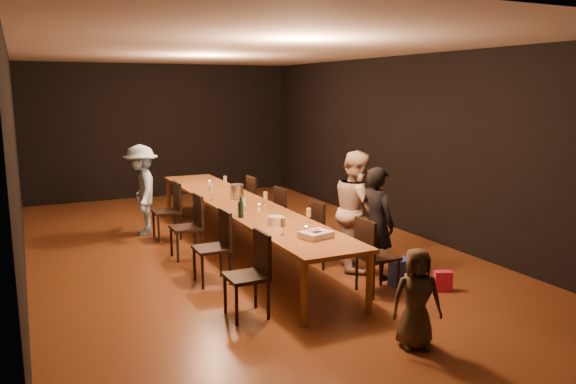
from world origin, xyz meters
name	(u,v)px	position (x,y,z in m)	size (l,w,h in m)	color
ground	(241,250)	(0.00, 0.00, 0.00)	(10.00, 10.00, 0.00)	#432610
room_shell	(239,114)	(0.00, 0.00, 2.08)	(6.04, 10.04, 3.02)	black
table	(241,206)	(0.00, 0.00, 0.70)	(0.90, 6.00, 0.75)	brown
chair_right_0	(378,256)	(0.85, -2.40, 0.47)	(0.42, 0.42, 0.93)	black
chair_right_1	(329,233)	(0.85, -1.20, 0.47)	(0.42, 0.42, 0.93)	black
chair_right_2	(291,216)	(0.85, 0.00, 0.47)	(0.42, 0.42, 0.93)	black
chair_right_3	(262,202)	(0.85, 1.20, 0.47)	(0.42, 0.42, 0.93)	black
chair_left_0	(246,275)	(-0.85, -2.40, 0.47)	(0.42, 0.42, 0.93)	black
chair_left_1	(212,248)	(-0.85, -1.20, 0.47)	(0.42, 0.42, 0.93)	black
chair_left_2	(186,227)	(-0.85, 0.00, 0.47)	(0.42, 0.42, 0.93)	black
chair_left_3	(166,211)	(-0.85, 1.20, 0.47)	(0.42, 0.42, 0.93)	black
woman_birthday	(377,223)	(1.15, -1.92, 0.74)	(0.54, 0.35, 1.47)	black
woman_tan	(357,210)	(1.15, -1.45, 0.81)	(0.79, 0.62, 1.63)	beige
man_blue	(142,190)	(-1.15, 1.65, 0.76)	(0.99, 0.57, 1.53)	#9CCCF2
child	(417,298)	(0.34, -3.78, 0.49)	(0.48, 0.31, 0.98)	#443526
gift_bag_red	(443,281)	(1.60, -2.71, 0.13)	(0.21, 0.12, 0.25)	#D82052
gift_bag_blue	(401,272)	(1.27, -2.32, 0.17)	(0.27, 0.18, 0.34)	#253DA3
birthday_cake	(316,235)	(0.06, -2.29, 0.79)	(0.40, 0.35, 0.08)	white
plate_stack	(276,221)	(-0.10, -1.53, 0.81)	(0.20, 0.20, 0.11)	white
champagne_bottle	(241,206)	(-0.35, -0.94, 0.91)	(0.07, 0.07, 0.32)	black
ice_bucket	(237,191)	(0.07, 0.32, 0.86)	(0.21, 0.21, 0.23)	silver
wineglass_0	(283,226)	(-0.22, -2.00, 0.85)	(0.06, 0.06, 0.21)	beige
wineglass_1	(309,216)	(0.30, -1.65, 0.85)	(0.06, 0.06, 0.21)	beige
wineglass_2	(244,206)	(-0.21, -0.69, 0.85)	(0.06, 0.06, 0.21)	silver
wineglass_3	(265,199)	(0.26, -0.35, 0.85)	(0.06, 0.06, 0.21)	beige
wineglass_4	(211,192)	(-0.30, 0.51, 0.85)	(0.06, 0.06, 0.21)	silver
wineglass_5	(225,182)	(0.22, 1.34, 0.85)	(0.06, 0.06, 0.21)	silver
tealight_near	(306,228)	(0.15, -1.87, 0.77)	(0.05, 0.05, 0.03)	#B2B7B2
tealight_mid	(259,205)	(0.15, -0.38, 0.77)	(0.05, 0.05, 0.03)	#B2B7B2
tealight_far	(210,182)	(0.15, 2.00, 0.77)	(0.05, 0.05, 0.03)	#B2B7B2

